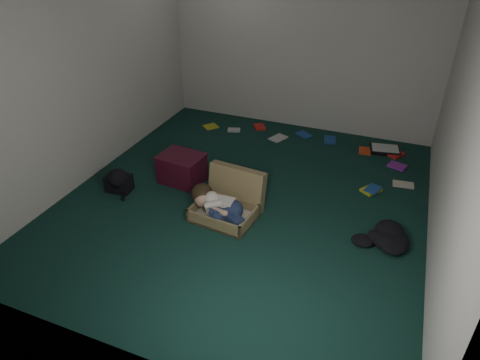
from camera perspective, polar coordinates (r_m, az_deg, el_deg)
The scene contains 12 objects.
floor at distance 5.00m, azimuth 0.64°, elevation -2.58°, with size 4.50×4.50×0.00m, color #12342C.
wall_back at distance 6.47m, azimuth 8.32°, elevation 17.79°, with size 4.50×4.50×0.00m, color silver.
wall_front at distance 2.66m, azimuth -17.10°, elevation -4.57°, with size 4.50×4.50×0.00m, color silver.
wall_left at distance 5.42m, azimuth -20.00°, elevation 13.57°, with size 4.50×4.50×0.00m, color silver.
wall_right at distance 4.18m, azimuth 27.44°, elevation 6.77°, with size 4.50×4.50×0.00m, color silver.
suitcase at distance 4.71m, azimuth -1.44°, elevation -2.91°, with size 0.72×0.71×0.49m.
person at distance 4.58m, azimuth -2.96°, elevation -3.37°, with size 0.70×0.40×0.30m.
maroon_bin at distance 5.30m, azimuth -7.75°, elevation 1.55°, with size 0.56×0.46×0.36m.
backpack at distance 5.31m, azimuth -15.86°, elevation -0.31°, with size 0.37×0.29×0.22m, color black, non-canonical shape.
clothing_pile at distance 4.58m, azimuth 18.03°, elevation -7.01°, with size 0.43×0.36×0.14m, color black, non-canonical shape.
paper_tray at distance 6.36m, azimuth 18.76°, elevation 3.87°, with size 0.44×0.36×0.06m.
book_scatter at distance 6.23m, azimuth 10.93°, elevation 4.29°, with size 3.13×1.47×0.02m.
Camera 1 is at (1.49, -3.86, 2.81)m, focal length 32.00 mm.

